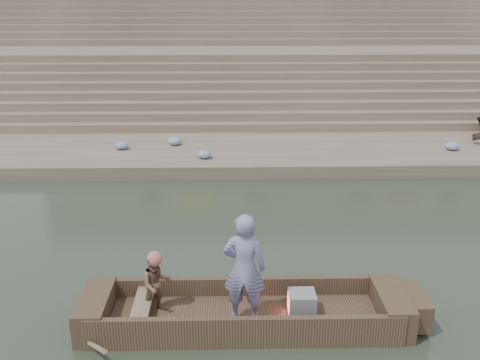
{
  "coord_description": "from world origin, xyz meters",
  "views": [
    {
      "loc": [
        -3.7,
        -9.23,
        5.58
      ],
      "look_at": [
        -3.47,
        2.15,
        1.4
      ],
      "focal_mm": 40.11,
      "sensor_mm": 36.0,
      "label": 1
    }
  ],
  "objects_px": {
    "standing_man": "(244,269)",
    "television": "(301,303)",
    "rowing_man": "(156,284)",
    "main_rowboat": "(244,319)"
  },
  "relations": [
    {
      "from": "standing_man",
      "to": "television",
      "type": "height_order",
      "value": "standing_man"
    },
    {
      "from": "standing_man",
      "to": "television",
      "type": "xyz_separation_m",
      "value": [
        0.98,
        0.16,
        -0.77
      ]
    },
    {
      "from": "standing_man",
      "to": "rowing_man",
      "type": "relative_size",
      "value": 1.79
    },
    {
      "from": "main_rowboat",
      "to": "standing_man",
      "type": "relative_size",
      "value": 2.57
    },
    {
      "from": "standing_man",
      "to": "rowing_man",
      "type": "distance_m",
      "value": 1.58
    },
    {
      "from": "television",
      "to": "standing_man",
      "type": "bearing_deg",
      "value": -170.98
    },
    {
      "from": "main_rowboat",
      "to": "television",
      "type": "distance_m",
      "value": 1.03
    },
    {
      "from": "standing_man",
      "to": "rowing_man",
      "type": "height_order",
      "value": "standing_man"
    },
    {
      "from": "main_rowboat",
      "to": "standing_man",
      "type": "bearing_deg",
      "value": -91.38
    },
    {
      "from": "rowing_man",
      "to": "main_rowboat",
      "type": "bearing_deg",
      "value": -24.13
    }
  ]
}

